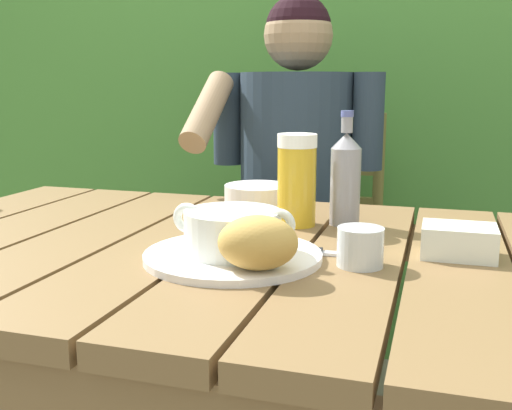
% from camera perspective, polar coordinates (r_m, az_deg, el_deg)
% --- Properties ---
extents(dining_table, '(1.48, 0.86, 0.74)m').
position_cam_1_polar(dining_table, '(1.07, 0.14, -8.44)').
color(dining_table, brown).
rests_on(dining_table, ground_plane).
extents(hedge_backdrop, '(3.75, 0.98, 2.81)m').
position_cam_1_polar(hedge_backdrop, '(2.54, 5.30, 15.45)').
color(hedge_backdrop, '#468135').
rests_on(hedge_backdrop, ground_plane).
extents(chair_near_diner, '(0.44, 0.46, 0.92)m').
position_cam_1_polar(chair_near_diner, '(1.95, 4.79, -4.80)').
color(chair_near_diner, brown).
rests_on(chair_near_diner, ground_plane).
extents(person_eating, '(0.48, 0.47, 1.25)m').
position_cam_1_polar(person_eating, '(1.70, 3.43, 1.93)').
color(person_eating, '#283645').
rests_on(person_eating, ground_plane).
extents(serving_plate, '(0.29, 0.29, 0.01)m').
position_cam_1_polar(serving_plate, '(0.97, -2.20, -4.79)').
color(serving_plate, white).
rests_on(serving_plate, dining_table).
extents(soup_bowl, '(0.20, 0.15, 0.08)m').
position_cam_1_polar(soup_bowl, '(0.96, -2.22, -2.40)').
color(soup_bowl, white).
rests_on(soup_bowl, serving_plate).
extents(bread_roll, '(0.13, 0.11, 0.08)m').
position_cam_1_polar(bread_roll, '(0.87, 0.18, -3.57)').
color(bread_roll, tan).
rests_on(bread_roll, serving_plate).
extents(beer_glass, '(0.08, 0.08, 0.18)m').
position_cam_1_polar(beer_glass, '(1.19, 3.86, 2.38)').
color(beer_glass, gold).
rests_on(beer_glass, dining_table).
extents(beer_bottle, '(0.06, 0.06, 0.23)m').
position_cam_1_polar(beer_bottle, '(1.20, 8.44, 2.61)').
color(beer_bottle, gray).
rests_on(beer_bottle, dining_table).
extents(water_glass_small, '(0.07, 0.07, 0.06)m').
position_cam_1_polar(water_glass_small, '(0.94, 9.81, -3.91)').
color(water_glass_small, silver).
rests_on(water_glass_small, dining_table).
extents(butter_tub, '(0.12, 0.09, 0.05)m').
position_cam_1_polar(butter_tub, '(1.03, 18.58, -3.25)').
color(butter_tub, white).
rests_on(butter_tub, dining_table).
extents(table_knife, '(0.16, 0.03, 0.01)m').
position_cam_1_polar(table_knife, '(1.00, 6.12, -4.46)').
color(table_knife, silver).
rests_on(table_knife, dining_table).
extents(diner_bowl, '(0.15, 0.15, 0.05)m').
position_cam_1_polar(diner_bowl, '(1.37, 0.15, 0.84)').
color(diner_bowl, white).
rests_on(diner_bowl, dining_table).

